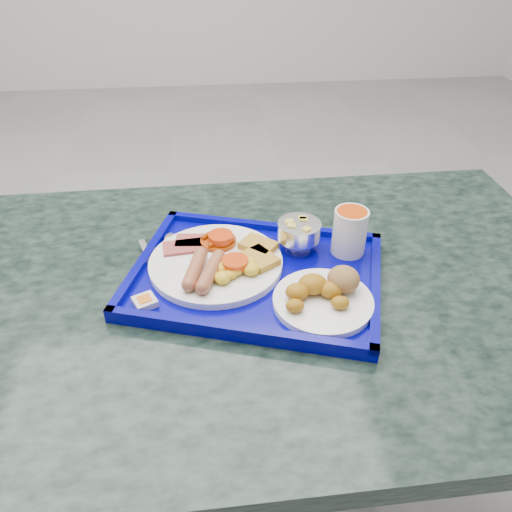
{
  "coord_description": "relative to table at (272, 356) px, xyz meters",
  "views": [
    {
      "loc": [
        0.24,
        -1.46,
        1.35
      ],
      "look_at": [
        0.32,
        -0.74,
        0.82
      ],
      "focal_mm": 35.0,
      "sensor_mm": 36.0,
      "label": 1
    }
  ],
  "objects": [
    {
      "name": "fruit_bowl",
      "position": [
        0.06,
        0.09,
        0.25
      ],
      "size": [
        0.08,
        0.08,
        0.06
      ],
      "color": "silver",
      "rests_on": "tray"
    },
    {
      "name": "table",
      "position": [
        0.0,
        0.0,
        0.0
      ],
      "size": [
        1.24,
        0.84,
        0.77
      ],
      "rotation": [
        0.0,
        0.0,
        0.02
      ],
      "color": "gray",
      "rests_on": "floor"
    },
    {
      "name": "knife",
      "position": [
        -0.23,
        0.06,
        0.21
      ],
      "size": [
        0.06,
        0.17,
        0.0
      ],
      "primitive_type": "cube",
      "rotation": [
        0.0,
        0.0,
        0.31
      ],
      "color": "silver",
      "rests_on": "tray"
    },
    {
      "name": "floor",
      "position": [
        -0.35,
        0.75,
        -0.57
      ],
      "size": [
        6.0,
        6.0,
        0.0
      ],
      "primitive_type": "plane",
      "color": "gray",
      "rests_on": "ground"
    },
    {
      "name": "bread_plate",
      "position": [
        0.08,
        -0.08,
        0.23
      ],
      "size": [
        0.17,
        0.17,
        0.06
      ],
      "rotation": [
        0.0,
        0.0,
        0.09
      ],
      "color": "white",
      "rests_on": "tray"
    },
    {
      "name": "tray",
      "position": [
        -0.03,
        0.01,
        0.21
      ],
      "size": [
        0.53,
        0.45,
        0.03
      ],
      "rotation": [
        0.0,
        0.0,
        -0.3
      ],
      "color": "#04038E",
      "rests_on": "table"
    },
    {
      "name": "juice_cup",
      "position": [
        0.15,
        0.07,
        0.26
      ],
      "size": [
        0.07,
        0.07,
        0.09
      ],
      "color": "white",
      "rests_on": "tray"
    },
    {
      "name": "main_plate",
      "position": [
        -0.1,
        0.04,
        0.23
      ],
      "size": [
        0.25,
        0.25,
        0.04
      ],
      "rotation": [
        0.0,
        0.0,
        -0.39
      ],
      "color": "white",
      "rests_on": "tray"
    },
    {
      "name": "jam_packet",
      "position": [
        -0.23,
        -0.05,
        0.22
      ],
      "size": [
        0.05,
        0.05,
        0.01
      ],
      "rotation": [
        0.0,
        0.0,
        0.45
      ],
      "color": "silver",
      "rests_on": "tray"
    },
    {
      "name": "spoon",
      "position": [
        -0.2,
        0.12,
        0.22
      ],
      "size": [
        0.05,
        0.16,
        0.01
      ],
      "rotation": [
        0.0,
        0.0,
        0.21
      ],
      "color": "silver",
      "rests_on": "tray"
    }
  ]
}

